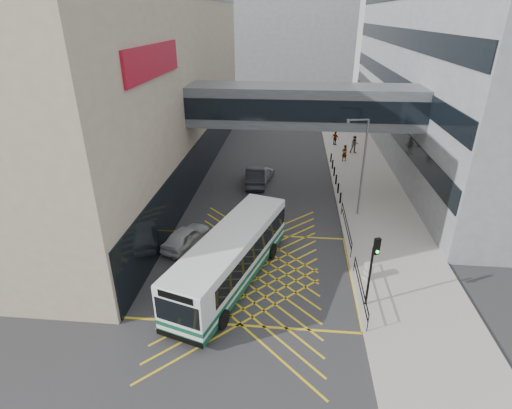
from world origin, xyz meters
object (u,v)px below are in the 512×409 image
(car_silver, at_px, (262,174))
(pedestrian_c, at_px, (335,138))
(car_dark, at_px, (255,176))
(bus, at_px, (232,255))
(pedestrian_a, at_px, (344,153))
(pedestrian_b, at_px, (355,145))
(litter_bin, at_px, (368,271))
(car_white, at_px, (186,236))
(street_lamp, at_px, (361,162))
(traffic_light, at_px, (373,262))

(car_silver, bearing_deg, pedestrian_c, -114.34)
(car_dark, bearing_deg, bus, 85.42)
(pedestrian_a, distance_m, pedestrian_b, 3.12)
(litter_bin, height_order, pedestrian_b, pedestrian_b)
(pedestrian_c, bearing_deg, pedestrian_a, 133.85)
(car_white, height_order, pedestrian_a, pedestrian_a)
(street_lamp, bearing_deg, pedestrian_c, 79.85)
(car_white, height_order, pedestrian_c, pedestrian_c)
(car_white, relative_size, street_lamp, 0.60)
(car_silver, bearing_deg, street_lamp, 149.28)
(litter_bin, height_order, pedestrian_c, pedestrian_c)
(traffic_light, distance_m, litter_bin, 3.28)
(pedestrian_c, bearing_deg, traffic_light, 127.82)
(car_dark, xyz_separation_m, car_silver, (0.49, 1.02, -0.15))
(pedestrian_a, relative_size, pedestrian_c, 1.06)
(traffic_light, height_order, street_lamp, street_lamp)
(car_silver, bearing_deg, bus, 98.13)
(bus, distance_m, pedestrian_c, 28.05)
(bus, xyz_separation_m, street_lamp, (8.12, 8.96, 2.66))
(car_white, relative_size, traffic_light, 1.07)
(car_white, distance_m, car_silver, 12.68)
(litter_bin, relative_size, pedestrian_b, 0.50)
(street_lamp, bearing_deg, traffic_light, -104.54)
(car_silver, distance_m, pedestrian_b, 12.74)
(car_dark, distance_m, car_silver, 1.14)
(pedestrian_a, bearing_deg, pedestrian_c, -112.31)
(litter_bin, bearing_deg, street_lamp, 87.33)
(bus, bearing_deg, pedestrian_c, 90.81)
(street_lamp, relative_size, pedestrian_a, 4.29)
(car_white, bearing_deg, litter_bin, -173.77)
(street_lamp, xyz_separation_m, pedestrian_c, (-0.07, 17.90, -3.36))
(pedestrian_b, bearing_deg, car_dark, -142.87)
(car_white, relative_size, car_dark, 0.86)
(bus, relative_size, car_silver, 2.72)
(street_lamp, height_order, litter_bin, street_lamp)
(litter_bin, relative_size, pedestrian_c, 0.59)
(car_white, relative_size, pedestrian_a, 2.57)
(car_silver, height_order, pedestrian_c, pedestrian_c)
(street_lamp, relative_size, pedestrian_b, 3.86)
(street_lamp, xyz_separation_m, litter_bin, (-0.39, -8.30, -3.68))
(traffic_light, xyz_separation_m, pedestrian_b, (2.54, 25.77, -1.72))
(bus, distance_m, street_lamp, 12.38)
(litter_bin, xyz_separation_m, pedestrian_c, (0.31, 26.20, 0.32))
(bus, height_order, pedestrian_b, bus)
(car_silver, relative_size, street_lamp, 0.57)
(bus, xyz_separation_m, car_white, (-3.61, 3.48, -0.96))
(bus, xyz_separation_m, pedestrian_a, (8.50, 21.22, -0.65))
(bus, bearing_deg, pedestrian_b, 85.12)
(traffic_light, distance_m, pedestrian_a, 23.07)
(car_white, height_order, car_dark, car_dark)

